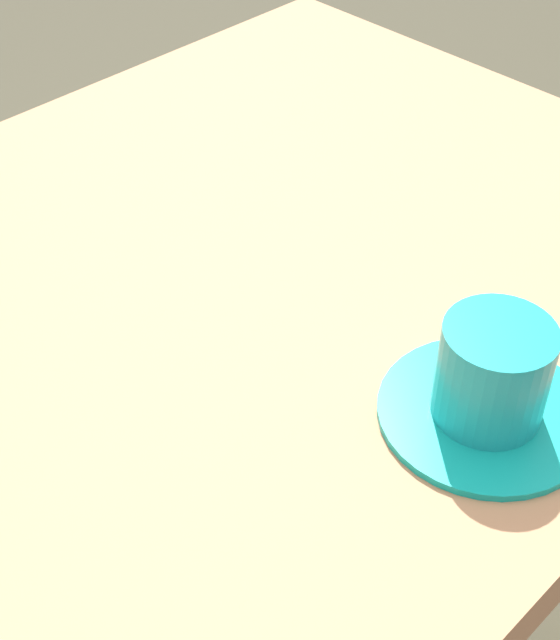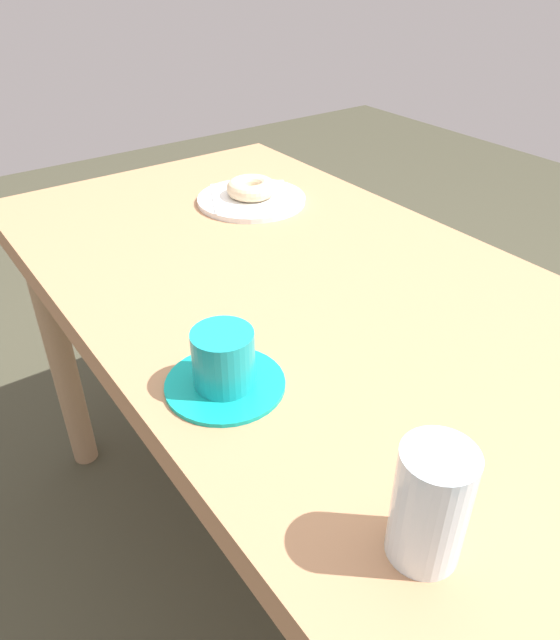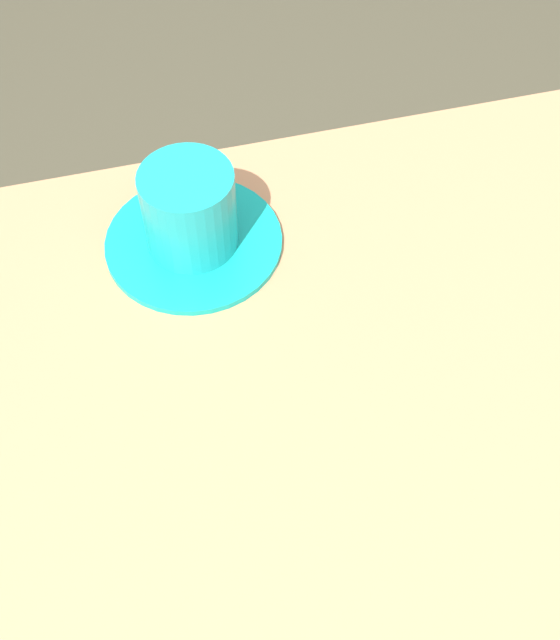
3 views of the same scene
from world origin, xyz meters
name	(u,v)px [view 1 (image 1 of 3)]	position (x,y,z in m)	size (l,w,h in m)	color
table	(81,457)	(0.00, 0.00, 0.64)	(1.27, 0.72, 0.73)	#A87751
coffee_cup	(491,381)	(0.19, -0.25, 0.77)	(0.15, 0.15, 0.08)	#0F9B92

